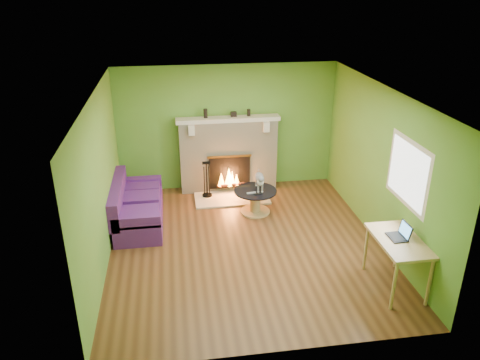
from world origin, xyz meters
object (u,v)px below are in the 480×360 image
object	(u,v)px
coffee_table	(255,200)
cat	(259,180)
sofa	(136,208)
desk	(399,245)

from	to	relation	value
coffee_table	cat	size ratio (longest dim) A/B	1.34
sofa	coffee_table	size ratio (longest dim) A/B	2.20
desk	cat	size ratio (longest dim) A/B	1.75
sofa	coffee_table	distance (m)	2.23
coffee_table	sofa	bearing A→B (deg)	-177.49
cat	coffee_table	bearing A→B (deg)	-144.43
coffee_table	cat	world-z (taller)	cat
sofa	desk	bearing A→B (deg)	-33.43
desk	cat	world-z (taller)	cat
sofa	cat	world-z (taller)	cat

